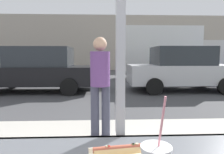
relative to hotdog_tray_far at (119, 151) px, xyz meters
The scene contains 7 objects.
ground_plane 8.26m from the hotdog_tray_far, 89.80° to the left, with size 60.00×60.00×0.00m, color #424244.
building_facade_far 20.37m from the hotdog_tray_far, 89.92° to the left, with size 28.00×1.20×5.56m, color #A89E8E.
hotdog_tray_far is the anchor object (origin of this frame).
parked_car_black 7.79m from the hotdog_tray_far, 110.24° to the left, with size 4.60×2.04×1.80m.
parked_car_silver 7.96m from the hotdog_tray_far, 66.62° to the left, with size 4.37×2.06×1.82m.
box_truck 12.19m from the hotdog_tray_far, 70.58° to the left, with size 6.22×2.44×3.15m.
pedestrian 2.39m from the hotdog_tray_far, 92.92° to the left, with size 0.32×0.32×1.63m.
Camera 1 is at (-0.09, -1.05, 1.45)m, focal length 32.07 mm.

